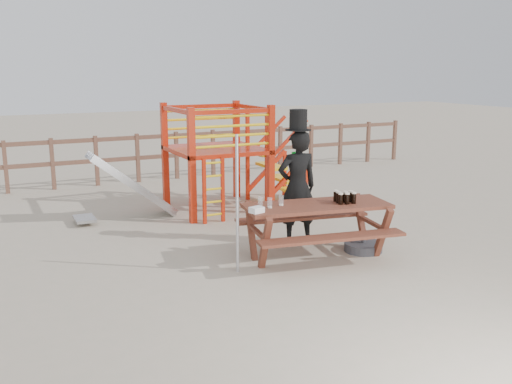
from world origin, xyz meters
name	(u,v)px	position (x,y,z in m)	size (l,w,h in m)	color
ground	(299,264)	(0.00, 0.00, 0.00)	(60.00, 60.00, 0.00)	tan
back_fence	(157,151)	(0.00, 7.00, 0.74)	(15.09, 0.09, 1.20)	brown
playground_fort	(213,156)	(0.12, 3.58, 1.07)	(4.71, 1.84, 2.10)	red
picnic_table	(317,224)	(0.37, 0.14, 0.52)	(2.35, 1.81, 0.83)	brown
man_with_hat	(297,184)	(0.51, 0.96, 0.96)	(0.70, 0.50, 2.15)	black
metal_pole	(237,205)	(-0.93, 0.10, 0.96)	(0.04, 0.04, 1.92)	#B2B2B7
parasol_base	(363,247)	(1.20, 0.08, 0.07)	(0.59, 0.59, 0.25)	#343438
paper_bag	(257,210)	(-0.65, 0.08, 0.87)	(0.18, 0.14, 0.08)	white
stout_pints	(345,197)	(0.77, 0.02, 0.91)	(0.29, 0.30, 0.17)	black
empty_glasses	(270,202)	(-0.32, 0.29, 0.90)	(0.39, 0.17, 0.15)	silver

